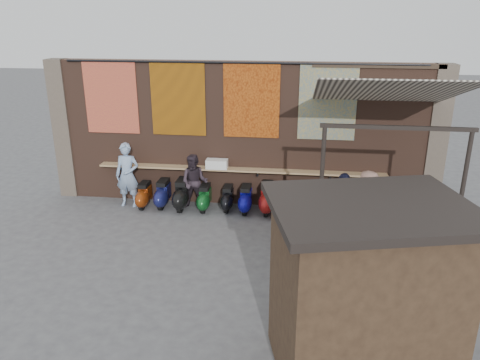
{
  "coord_description": "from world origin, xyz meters",
  "views": [
    {
      "loc": [
        1.59,
        -9.87,
        5.18
      ],
      "look_at": [
        0.16,
        1.2,
        1.2
      ],
      "focal_mm": 35.0,
      "sensor_mm": 36.0,
      "label": 1
    }
  ],
  "objects": [
    {
      "name": "ground",
      "position": [
        0.0,
        0.0,
        0.0
      ],
      "size": [
        70.0,
        70.0,
        0.0
      ],
      "primitive_type": "plane",
      "color": "#474749",
      "rests_on": "ground"
    },
    {
      "name": "brick_wall",
      "position": [
        0.0,
        2.7,
        2.0
      ],
      "size": [
        10.0,
        0.4,
        4.0
      ],
      "primitive_type": "cube",
      "color": "brown",
      "rests_on": "ground"
    },
    {
      "name": "pier_left",
      "position": [
        -5.2,
        2.7,
        2.0
      ],
      "size": [
        0.5,
        0.5,
        4.0
      ],
      "primitive_type": "cube",
      "color": "#4C4238",
      "rests_on": "ground"
    },
    {
      "name": "pier_right",
      "position": [
        5.2,
        2.7,
        2.0
      ],
      "size": [
        0.5,
        0.5,
        4.0
      ],
      "primitive_type": "cube",
      "color": "#4C4238",
      "rests_on": "ground"
    },
    {
      "name": "eating_counter",
      "position": [
        0.0,
        2.33,
        1.1
      ],
      "size": [
        8.0,
        0.32,
        0.05
      ],
      "primitive_type": "cube",
      "color": "#9E7A51",
      "rests_on": "brick_wall"
    },
    {
      "name": "shelf_box",
      "position": [
        -0.63,
        2.3,
        1.25
      ],
      "size": [
        0.59,
        0.3,
        0.25
      ],
      "primitive_type": "cube",
      "color": "white",
      "rests_on": "eating_counter"
    },
    {
      "name": "tapestry_redgold",
      "position": [
        -3.6,
        2.48,
        3.0
      ],
      "size": [
        1.5,
        0.02,
        2.0
      ],
      "primitive_type": "cube",
      "color": "maroon",
      "rests_on": "brick_wall"
    },
    {
      "name": "tapestry_sun",
      "position": [
        -1.7,
        2.48,
        3.0
      ],
      "size": [
        1.5,
        0.02,
        2.0
      ],
      "primitive_type": "cube",
      "color": "orange",
      "rests_on": "brick_wall"
    },
    {
      "name": "tapestry_orange",
      "position": [
        0.3,
        2.48,
        3.0
      ],
      "size": [
        1.5,
        0.02,
        2.0
      ],
      "primitive_type": "cube",
      "color": "#B05316",
      "rests_on": "brick_wall"
    },
    {
      "name": "tapestry_multi",
      "position": [
        2.3,
        2.48,
        3.0
      ],
      "size": [
        1.5,
        0.02,
        2.0
      ],
      "primitive_type": "cube",
      "color": "#285B94",
      "rests_on": "brick_wall"
    },
    {
      "name": "hang_rail",
      "position": [
        0.0,
        2.47,
        3.98
      ],
      "size": [
        9.5,
        0.06,
        0.06
      ],
      "primitive_type": "cylinder",
      "rotation": [
        0.0,
        1.57,
        0.0
      ],
      "color": "black",
      "rests_on": "brick_wall"
    },
    {
      "name": "scooter_stool_0",
      "position": [
        -2.67,
        1.96,
        0.35
      ],
      "size": [
        0.33,
        0.74,
        0.7
      ],
      "primitive_type": null,
      "color": "maroon",
      "rests_on": "ground"
    },
    {
      "name": "scooter_stool_1",
      "position": [
        -2.14,
        2.03,
        0.38
      ],
      "size": [
        0.36,
        0.81,
        0.77
      ],
      "primitive_type": null,
      "color": "#14174B",
      "rests_on": "ground"
    },
    {
      "name": "scooter_stool_2",
      "position": [
        -1.57,
        1.97,
        0.42
      ],
      "size": [
        0.4,
        0.89,
        0.84
      ],
      "primitive_type": null,
      "color": "black",
      "rests_on": "ground"
    },
    {
      "name": "scooter_stool_3",
      "position": [
        -0.93,
        1.95,
        0.36
      ],
      "size": [
        0.34,
        0.75,
        0.71
      ],
      "primitive_type": null,
      "color": "#0F4D1D",
      "rests_on": "ground"
    },
    {
      "name": "scooter_stool_4",
      "position": [
        -0.3,
        2.05,
        0.34
      ],
      "size": [
        0.32,
        0.71,
        0.68
      ],
      "primitive_type": null,
      "color": "black",
      "rests_on": "ground"
    },
    {
      "name": "scooter_stool_5",
      "position": [
        0.22,
        1.97,
        0.37
      ],
      "size": [
        0.35,
        0.77,
        0.74
      ],
      "primitive_type": null,
      "color": "#0E0D95",
      "rests_on": "ground"
    },
    {
      "name": "scooter_stool_6",
      "position": [
        0.8,
        1.99,
        0.42
      ],
      "size": [
        0.39,
        0.88,
        0.83
      ],
      "primitive_type": null,
      "color": "maroon",
      "rests_on": "ground"
    },
    {
      "name": "scooter_stool_7",
      "position": [
        1.44,
        2.03,
        0.4
      ],
      "size": [
        0.38,
        0.85,
        0.81
      ],
      "primitive_type": null,
      "color": "#A1180C",
      "rests_on": "ground"
    },
    {
      "name": "scooter_stool_8",
      "position": [
        1.99,
        1.98,
        0.38
      ],
      "size": [
        0.36,
        0.8,
        0.76
      ],
      "primitive_type": null,
      "color": "navy",
      "rests_on": "ground"
    },
    {
      "name": "scooter_stool_9",
      "position": [
        2.62,
        1.97,
        0.42
      ],
      "size": [
        0.4,
        0.89,
        0.85
      ],
      "primitive_type": null,
      "color": "#0D5F25",
      "rests_on": "ground"
    },
    {
      "name": "diner_left",
      "position": [
        -3.13,
        2.0,
        0.92
      ],
      "size": [
        0.68,
        0.45,
        1.84
      ],
      "primitive_type": "imported",
      "rotation": [
        0.0,
        0.0,
        0.02
      ],
      "color": "#87A1C4",
      "rests_on": "ground"
    },
    {
      "name": "diner_right",
      "position": [
        -1.21,
        2.0,
        0.79
      ],
      "size": [
        0.8,
        0.64,
        1.58
      ],
      "primitive_type": "imported",
      "rotation": [
        0.0,
        0.0,
        -0.05
      ],
      "color": "#2D232B",
      "rests_on": "ground"
    },
    {
      "name": "shopper_navy",
      "position": [
        2.71,
        0.58,
        0.85
      ],
      "size": [
        1.01,
        1.0,
        1.71
      ],
      "primitive_type": "imported",
      "rotation": [
        0.0,
        0.0,
        3.91
      ],
      "color": "black",
      "rests_on": "ground"
    },
    {
      "name": "shopper_grey",
      "position": [
        4.2,
        -0.34,
        0.88
      ],
      "size": [
        1.31,
        1.09,
        1.77
      ],
      "primitive_type": "imported",
      "rotation": [
        0.0,
        0.0,
        2.69
      ],
      "color": "#4C4D50",
      "rests_on": "ground"
    },
    {
      "name": "shopper_tan",
      "position": [
        3.25,
        0.66,
        0.88
      ],
      "size": [
        0.98,
        1.02,
        1.76
      ],
      "primitive_type": "imported",
      "rotation": [
        0.0,
        0.0,
        0.87
      ],
      "color": "#9A7062",
      "rests_on": "ground"
    },
    {
      "name": "market_stall",
      "position": [
        2.62,
        -3.83,
        1.32
      ],
      "size": [
        2.8,
        2.36,
        2.64
      ],
      "primitive_type": "cube",
      "rotation": [
        0.0,
        0.0,
        0.24
      ],
      "color": "black",
      "rests_on": "ground"
    },
    {
      "name": "stall_roof",
      "position": [
        2.62,
        -3.83,
        2.7
      ],
      "size": [
        3.15,
        2.7,
        0.12
      ],
      "primitive_type": "cube",
      "rotation": [
        0.0,
        0.0,
        0.24
      ],
      "color": "black",
      "rests_on": "market_stall"
    },
    {
      "name": "stall_sign",
      "position": [
        2.4,
        -2.92,
        1.91
      ],
      "size": [
        1.17,
        0.33,
        0.5
      ],
      "primitive_type": "cube",
      "rotation": [
        0.0,
        0.0,
        0.24
      ],
      "color": "gold",
      "rests_on": "market_stall"
    },
    {
      "name": "stall_shelf",
      "position": [
        2.4,
        -2.92,
        0.96
      ],
      "size": [
        1.99,
        0.59,
        0.06
      ],
      "primitive_type": "cube",
      "rotation": [
        0.0,
        0.0,
        0.24
      ],
      "color": "#473321",
      "rests_on": "market_stall"
    },
    {
      "name": "awning_canvas",
      "position": [
        3.5,
        0.9,
        3.55
      ],
      "size": [
        3.2,
        3.28,
        0.97
      ],
      "primitive_type": "cube",
      "rotation": [
        -0.28,
        0.0,
        0.0
      ],
      "color": "beige",
      "rests_on": "brick_wall"
    },
    {
      "name": "awning_ledger",
      "position": [
        3.5,
        2.49,
        3.95
      ],
      "size": [
        3.3,
        0.08,
        0.12
      ],
      "primitive_type": "cube",
      "color": "#33261C",
      "rests_on": "brick_wall"
    },
    {
      "name": "awning_header",
      "position": [
        3.5,
        -0.6,
        3.08
      ],
      "size": [
        3.0,
        0.08,
        0.08
      ],
      "primitive_type": "cube",
      "color": "black",
      "rests_on": "awning_post_left"
    },
    {
      "name": "awning_post_left",
      "position": [
        2.1,
        -0.6,
        1.55
      ],
      "size": [
        0.09,
        0.09,
        3.1
      ],
      "primitive_type": "cylinder",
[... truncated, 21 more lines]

